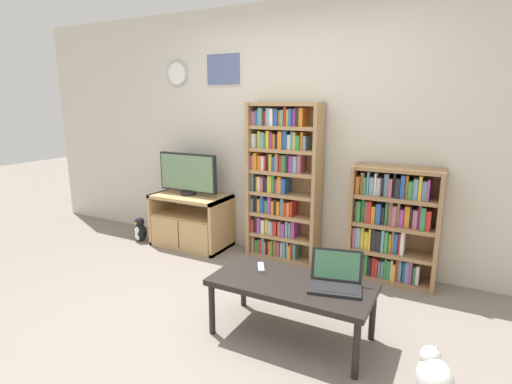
{
  "coord_description": "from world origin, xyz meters",
  "views": [
    {
      "loc": [
        1.55,
        -2.11,
        1.64
      ],
      "look_at": [
        -0.06,
        0.93,
        0.85
      ],
      "focal_mm": 28.0,
      "sensor_mm": 36.0,
      "label": 1
    }
  ],
  "objects_px": {
    "bookshelf_tall": "(281,182)",
    "cat": "(434,377)",
    "laptop": "(336,279)",
    "tv_stand": "(191,220)",
    "bookshelf_short": "(391,225)",
    "coffee_table": "(292,287)",
    "penguin_figurine": "(140,230)",
    "television": "(188,174)",
    "remote_near_laptop": "(261,267)"
  },
  "relations": [
    {
      "from": "remote_near_laptop",
      "to": "cat",
      "type": "distance_m",
      "value": 1.3
    },
    {
      "from": "tv_stand",
      "to": "penguin_figurine",
      "type": "xyz_separation_m",
      "value": [
        -0.63,
        -0.17,
        -0.17
      ]
    },
    {
      "from": "bookshelf_tall",
      "to": "coffee_table",
      "type": "relative_size",
      "value": 1.46
    },
    {
      "from": "bookshelf_tall",
      "to": "penguin_figurine",
      "type": "height_order",
      "value": "bookshelf_tall"
    },
    {
      "from": "bookshelf_tall",
      "to": "laptop",
      "type": "xyz_separation_m",
      "value": [
        0.97,
        -1.26,
        -0.34
      ]
    },
    {
      "from": "laptop",
      "to": "penguin_figurine",
      "type": "bearing_deg",
      "value": 147.65
    },
    {
      "from": "bookshelf_tall",
      "to": "cat",
      "type": "xyz_separation_m",
      "value": [
        1.63,
        -1.5,
        -0.68
      ]
    },
    {
      "from": "television",
      "to": "penguin_figurine",
      "type": "relative_size",
      "value": 2.52
    },
    {
      "from": "bookshelf_tall",
      "to": "bookshelf_short",
      "type": "bearing_deg",
      "value": -1.09
    },
    {
      "from": "tv_stand",
      "to": "coffee_table",
      "type": "relative_size",
      "value": 0.78
    },
    {
      "from": "bookshelf_tall",
      "to": "cat",
      "type": "distance_m",
      "value": 2.32
    },
    {
      "from": "bookshelf_short",
      "to": "cat",
      "type": "bearing_deg",
      "value": -71.15
    },
    {
      "from": "tv_stand",
      "to": "remote_near_laptop",
      "type": "xyz_separation_m",
      "value": [
        1.45,
        -1.07,
        0.13
      ]
    },
    {
      "from": "bookshelf_tall",
      "to": "coffee_table",
      "type": "xyz_separation_m",
      "value": [
        0.68,
        -1.31,
        -0.44
      ]
    },
    {
      "from": "bookshelf_short",
      "to": "cat",
      "type": "xyz_separation_m",
      "value": [
        0.51,
        -1.48,
        -0.4
      ]
    },
    {
      "from": "bookshelf_tall",
      "to": "bookshelf_short",
      "type": "height_order",
      "value": "bookshelf_tall"
    },
    {
      "from": "tv_stand",
      "to": "cat",
      "type": "relative_size",
      "value": 2.29
    },
    {
      "from": "tv_stand",
      "to": "bookshelf_short",
      "type": "bearing_deg",
      "value": 3.61
    },
    {
      "from": "bookshelf_short",
      "to": "laptop",
      "type": "height_order",
      "value": "bookshelf_short"
    },
    {
      "from": "laptop",
      "to": "penguin_figurine",
      "type": "height_order",
      "value": "laptop"
    },
    {
      "from": "television",
      "to": "coffee_table",
      "type": "xyz_separation_m",
      "value": [
        1.77,
        -1.18,
        -0.46
      ]
    },
    {
      "from": "bookshelf_short",
      "to": "penguin_figurine",
      "type": "distance_m",
      "value": 2.85
    },
    {
      "from": "coffee_table",
      "to": "remote_near_laptop",
      "type": "height_order",
      "value": "remote_near_laptop"
    },
    {
      "from": "tv_stand",
      "to": "laptop",
      "type": "height_order",
      "value": "laptop"
    },
    {
      "from": "bookshelf_short",
      "to": "coffee_table",
      "type": "height_order",
      "value": "bookshelf_short"
    },
    {
      "from": "cat",
      "to": "bookshelf_tall",
      "type": "bearing_deg",
      "value": 103.17
    },
    {
      "from": "tv_stand",
      "to": "laptop",
      "type": "xyz_separation_m",
      "value": [
        2.03,
        -1.1,
        0.18
      ]
    },
    {
      "from": "tv_stand",
      "to": "bookshelf_tall",
      "type": "distance_m",
      "value": 1.19
    },
    {
      "from": "bookshelf_tall",
      "to": "laptop",
      "type": "relative_size",
      "value": 4.17
    },
    {
      "from": "television",
      "to": "remote_near_laptop",
      "type": "height_order",
      "value": "television"
    },
    {
      "from": "coffee_table",
      "to": "laptop",
      "type": "bearing_deg",
      "value": 11.43
    },
    {
      "from": "tv_stand",
      "to": "laptop",
      "type": "distance_m",
      "value": 2.31
    },
    {
      "from": "laptop",
      "to": "penguin_figurine",
      "type": "xyz_separation_m",
      "value": [
        -2.66,
        0.93,
        -0.35
      ]
    },
    {
      "from": "tv_stand",
      "to": "bookshelf_short",
      "type": "distance_m",
      "value": 2.19
    },
    {
      "from": "bookshelf_tall",
      "to": "tv_stand",
      "type": "bearing_deg",
      "value": -171.45
    },
    {
      "from": "penguin_figurine",
      "to": "laptop",
      "type": "bearing_deg",
      "value": -19.29
    },
    {
      "from": "laptop",
      "to": "remote_near_laptop",
      "type": "distance_m",
      "value": 0.58
    },
    {
      "from": "bookshelf_short",
      "to": "cat",
      "type": "relative_size",
      "value": 2.82
    },
    {
      "from": "coffee_table",
      "to": "laptop",
      "type": "distance_m",
      "value": 0.31
    },
    {
      "from": "bookshelf_tall",
      "to": "remote_near_laptop",
      "type": "bearing_deg",
      "value": -72.05
    },
    {
      "from": "remote_near_laptop",
      "to": "cat",
      "type": "height_order",
      "value": "remote_near_laptop"
    },
    {
      "from": "remote_near_laptop",
      "to": "penguin_figurine",
      "type": "bearing_deg",
      "value": -53.6
    },
    {
      "from": "bookshelf_short",
      "to": "laptop",
      "type": "xyz_separation_m",
      "value": [
        -0.15,
        -1.23,
        -0.05
      ]
    },
    {
      "from": "bookshelf_tall",
      "to": "cat",
      "type": "relative_size",
      "value": 4.27
    },
    {
      "from": "television",
      "to": "remote_near_laptop",
      "type": "distance_m",
      "value": 1.89
    },
    {
      "from": "coffee_table",
      "to": "penguin_figurine",
      "type": "height_order",
      "value": "coffee_table"
    },
    {
      "from": "tv_stand",
      "to": "laptop",
      "type": "relative_size",
      "value": 2.23
    },
    {
      "from": "penguin_figurine",
      "to": "television",
      "type": "bearing_deg",
      "value": 18.05
    },
    {
      "from": "television",
      "to": "bookshelf_short",
      "type": "xyz_separation_m",
      "value": [
        2.21,
        0.11,
        -0.3
      ]
    },
    {
      "from": "laptop",
      "to": "cat",
      "type": "xyz_separation_m",
      "value": [
        0.65,
        -0.25,
        -0.35
      ]
    }
  ]
}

